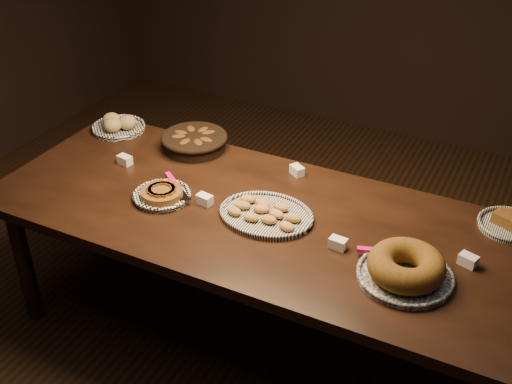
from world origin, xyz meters
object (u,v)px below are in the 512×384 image
at_px(buffet_table, 254,225).
at_px(madeleine_platter, 266,214).
at_px(apple_tart_plate, 162,194).
at_px(bundt_cake_plate, 406,268).

bearing_deg(buffet_table, madeleine_platter, -13.57).
xyz_separation_m(buffet_table, madeleine_platter, (0.07, -0.02, 0.09)).
xyz_separation_m(apple_tart_plate, bundt_cake_plate, (1.14, -0.06, 0.03)).
bearing_deg(bundt_cake_plate, buffet_table, 149.76).
distance_m(buffet_table, bundt_cake_plate, 0.74).
height_order(buffet_table, madeleine_platter, madeleine_platter).
height_order(madeleine_platter, bundt_cake_plate, bundt_cake_plate).
bearing_deg(buffet_table, apple_tart_plate, -168.26).
height_order(buffet_table, apple_tart_plate, apple_tart_plate).
relative_size(buffet_table, apple_tart_plate, 8.10).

